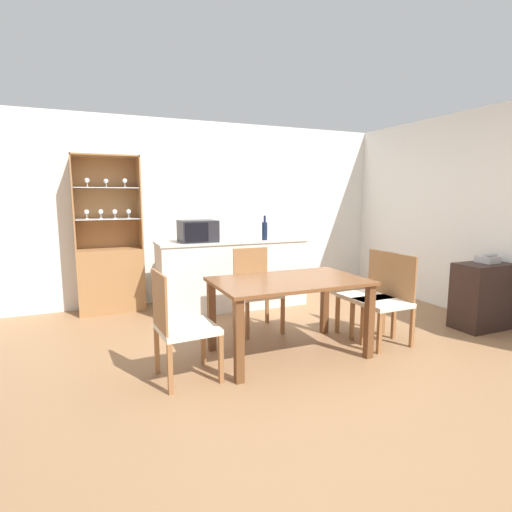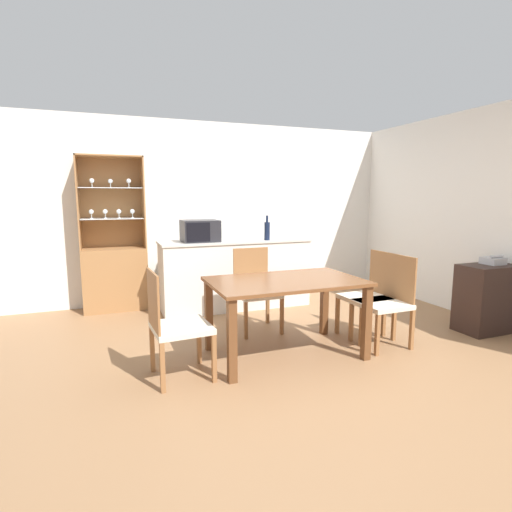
{
  "view_description": "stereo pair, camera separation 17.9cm",
  "coord_description": "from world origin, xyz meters",
  "px_view_note": "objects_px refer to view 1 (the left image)",
  "views": [
    {
      "loc": [
        -1.86,
        -3.04,
        1.49
      ],
      "look_at": [
        -0.1,
        1.06,
        0.83
      ],
      "focal_mm": 28.0,
      "sensor_mm": 36.0,
      "label": 1
    },
    {
      "loc": [
        -1.7,
        -3.11,
        1.49
      ],
      "look_at": [
        -0.1,
        1.06,
        0.83
      ],
      "focal_mm": 28.0,
      "sensor_mm": 36.0,
      "label": 2
    }
  ],
  "objects_px": {
    "display_cabinet": "(111,268)",
    "dining_chair_side_left_near": "(181,326)",
    "dining_chair_side_right_near": "(386,300)",
    "dining_chair_side_right_far": "(370,294)",
    "side_cabinet": "(482,296)",
    "dining_table": "(289,291)",
    "microwave": "(198,231)",
    "dining_chair_head_far": "(256,290)",
    "wine_bottle": "(265,230)",
    "telephone": "(488,259)"
  },
  "relations": [
    {
      "from": "dining_chair_side_right_near",
      "to": "telephone",
      "type": "relative_size",
      "value": 4.52
    },
    {
      "from": "microwave",
      "to": "side_cabinet",
      "type": "relative_size",
      "value": 0.61
    },
    {
      "from": "dining_chair_side_left_near",
      "to": "wine_bottle",
      "type": "height_order",
      "value": "wine_bottle"
    },
    {
      "from": "dining_chair_side_right_near",
      "to": "microwave",
      "type": "height_order",
      "value": "microwave"
    },
    {
      "from": "microwave",
      "to": "side_cabinet",
      "type": "distance_m",
      "value": 3.44
    },
    {
      "from": "display_cabinet",
      "to": "dining_table",
      "type": "xyz_separation_m",
      "value": [
        1.45,
        -2.22,
        0.04
      ]
    },
    {
      "from": "display_cabinet",
      "to": "microwave",
      "type": "distance_m",
      "value": 1.25
    },
    {
      "from": "side_cabinet",
      "to": "telephone",
      "type": "bearing_deg",
      "value": 16.68
    },
    {
      "from": "side_cabinet",
      "to": "dining_chair_side_right_far",
      "type": "bearing_deg",
      "value": 166.24
    },
    {
      "from": "dining_table",
      "to": "dining_chair_side_left_near",
      "type": "distance_m",
      "value": 1.07
    },
    {
      "from": "dining_chair_side_right_near",
      "to": "wine_bottle",
      "type": "distance_m",
      "value": 1.89
    },
    {
      "from": "dining_chair_side_right_near",
      "to": "dining_chair_side_right_far",
      "type": "xyz_separation_m",
      "value": [
        -0.0,
        0.26,
        0.0
      ]
    },
    {
      "from": "display_cabinet",
      "to": "dining_chair_side_left_near",
      "type": "distance_m",
      "value": 2.39
    },
    {
      "from": "display_cabinet",
      "to": "wine_bottle",
      "type": "bearing_deg",
      "value": -19.2
    },
    {
      "from": "wine_bottle",
      "to": "side_cabinet",
      "type": "distance_m",
      "value": 2.69
    },
    {
      "from": "dining_chair_side_left_near",
      "to": "wine_bottle",
      "type": "distance_m",
      "value": 2.35
    },
    {
      "from": "display_cabinet",
      "to": "dining_chair_side_left_near",
      "type": "xyz_separation_m",
      "value": [
        0.39,
        -2.36,
        -0.12
      ]
    },
    {
      "from": "dining_chair_side_left_near",
      "to": "wine_bottle",
      "type": "bearing_deg",
      "value": 134.18
    },
    {
      "from": "dining_table",
      "to": "microwave",
      "type": "bearing_deg",
      "value": 103.41
    },
    {
      "from": "microwave",
      "to": "dining_chair_side_left_near",
      "type": "bearing_deg",
      "value": -109.25
    },
    {
      "from": "dining_chair_side_right_far",
      "to": "side_cabinet",
      "type": "relative_size",
      "value": 1.22
    },
    {
      "from": "display_cabinet",
      "to": "dining_chair_head_far",
      "type": "xyz_separation_m",
      "value": [
        1.45,
        -1.44,
        -0.12
      ]
    },
    {
      "from": "dining_chair_side_right_far",
      "to": "wine_bottle",
      "type": "xyz_separation_m",
      "value": [
        -0.6,
        1.42,
        0.6
      ]
    },
    {
      "from": "dining_chair_side_right_near",
      "to": "dining_chair_side_right_far",
      "type": "bearing_deg",
      "value": -0.81
    },
    {
      "from": "display_cabinet",
      "to": "dining_table",
      "type": "distance_m",
      "value": 2.65
    },
    {
      "from": "dining_chair_side_right_near",
      "to": "dining_chair_head_far",
      "type": "xyz_separation_m",
      "value": [
        -1.05,
        0.91,
        0.0
      ]
    },
    {
      "from": "dining_chair_side_right_near",
      "to": "dining_chair_side_left_near",
      "type": "bearing_deg",
      "value": 89.3
    },
    {
      "from": "dining_table",
      "to": "dining_chair_side_right_near",
      "type": "height_order",
      "value": "dining_chair_side_right_near"
    },
    {
      "from": "dining_chair_head_far",
      "to": "microwave",
      "type": "height_order",
      "value": "microwave"
    },
    {
      "from": "microwave",
      "to": "wine_bottle",
      "type": "height_order",
      "value": "wine_bottle"
    },
    {
      "from": "wine_bottle",
      "to": "microwave",
      "type": "bearing_deg",
      "value": 169.72
    },
    {
      "from": "dining_chair_head_far",
      "to": "wine_bottle",
      "type": "distance_m",
      "value": 1.08
    },
    {
      "from": "dining_chair_side_left_near",
      "to": "wine_bottle",
      "type": "xyz_separation_m",
      "value": [
        1.51,
        1.69,
        0.6
      ]
    },
    {
      "from": "dining_table",
      "to": "dining_chair_head_far",
      "type": "height_order",
      "value": "dining_chair_head_far"
    },
    {
      "from": "dining_table",
      "to": "side_cabinet",
      "type": "bearing_deg",
      "value": -4.6
    },
    {
      "from": "wine_bottle",
      "to": "telephone",
      "type": "distance_m",
      "value": 2.65
    },
    {
      "from": "dining_table",
      "to": "dining_chair_head_far",
      "type": "xyz_separation_m",
      "value": [
        0.0,
        0.78,
        -0.16
      ]
    },
    {
      "from": "wine_bottle",
      "to": "telephone",
      "type": "relative_size",
      "value": 1.61
    },
    {
      "from": "wine_bottle",
      "to": "side_cabinet",
      "type": "height_order",
      "value": "wine_bottle"
    },
    {
      "from": "dining_table",
      "to": "dining_chair_side_right_far",
      "type": "height_order",
      "value": "dining_chair_side_right_far"
    },
    {
      "from": "display_cabinet",
      "to": "dining_chair_side_right_near",
      "type": "bearing_deg",
      "value": -43.21
    },
    {
      "from": "dining_chair_side_right_near",
      "to": "side_cabinet",
      "type": "xyz_separation_m",
      "value": [
        1.32,
        -0.06,
        -0.08
      ]
    },
    {
      "from": "microwave",
      "to": "telephone",
      "type": "relative_size",
      "value": 2.28
    },
    {
      "from": "dining_chair_side_right_far",
      "to": "dining_chair_side_left_near",
      "type": "bearing_deg",
      "value": 94.82
    },
    {
      "from": "dining_chair_side_left_near",
      "to": "microwave",
      "type": "height_order",
      "value": "microwave"
    },
    {
      "from": "dining_chair_head_far",
      "to": "wine_bottle",
      "type": "relative_size",
      "value": 2.8
    },
    {
      "from": "microwave",
      "to": "dining_chair_head_far",
      "type": "bearing_deg",
      "value": -66.26
    },
    {
      "from": "dining_chair_head_far",
      "to": "microwave",
      "type": "relative_size",
      "value": 1.98
    },
    {
      "from": "dining_chair_side_right_near",
      "to": "microwave",
      "type": "xyz_separation_m",
      "value": [
        -1.46,
        1.84,
        0.61
      ]
    },
    {
      "from": "microwave",
      "to": "display_cabinet",
      "type": "bearing_deg",
      "value": 154.03
    }
  ]
}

